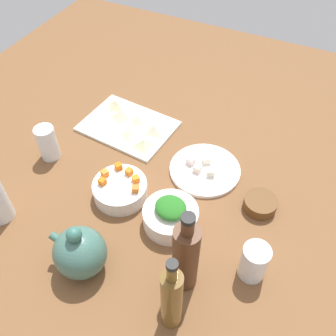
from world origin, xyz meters
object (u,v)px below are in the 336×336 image
drinking_glass_0 (48,143)px  drinking_glass_2 (254,262)px  plate_tofu (205,170)px  bottle_0 (186,256)px  bowl_carrots (120,190)px  teapot (80,252)px  bottle_1 (172,299)px  cutting_board (128,126)px  bowl_small_side (260,204)px  bowl_greens (171,217)px

drinking_glass_0 → drinking_glass_2: (-69.31, 11.38, -0.50)cm
plate_tofu → bottle_0: size_ratio=0.81×
bowl_carrots → teapot: size_ratio=0.95×
teapot → plate_tofu: bearing=-109.9°
bowl_carrots → teapot: 23.97cm
bottle_0 → drinking_glass_0: size_ratio=2.34×
plate_tofu → bottle_1: (-9.90, 45.14, 10.29)cm
bowl_carrots → drinking_glass_0: 28.59cm
plate_tofu → bottle_1: bearing=102.4°
cutting_board → teapot: (-15.78, 50.03, 6.19)cm
bottle_0 → drinking_glass_2: bottle_0 is taller
teapot → bowl_small_side: bearing=-133.4°
plate_tofu → drinking_glass_0: drinking_glass_0 is taller
bowl_carrots → bottle_1: (-28.36, 25.94, 8.38)cm
teapot → bottle_1: bearing=174.3°
cutting_board → drinking_glass_2: (-53.96, 33.72, 4.68)cm
bowl_carrots → drinking_glass_0: (28.09, -4.28, 3.17)cm
bowl_greens → bowl_carrots: 17.25cm
bowl_small_side → teapot: size_ratio=0.57×
cutting_board → drinking_glass_2: size_ratio=2.89×
plate_tofu → teapot: size_ratio=1.33×
drinking_glass_0 → drinking_glass_2: size_ratio=1.10×
bowl_small_side → bottle_1: bottle_1 is taller
bowl_carrots → bottle_1: bearing=137.6°
bowl_greens → drinking_glass_2: bearing=169.0°
cutting_board → bowl_greens: bearing=135.8°
bottle_1 → drinking_glass_2: size_ratio=2.51×
bowl_small_side → bottle_1: (9.13, 38.94, 9.17)cm
plate_tofu → drinking_glass_0: 49.15cm
cutting_board → bottle_0: size_ratio=1.13×
cutting_board → bowl_carrots: bowl_carrots is taller
bottle_0 → drinking_glass_2: bearing=-147.8°
teapot → bottle_1: size_ratio=0.63×
teapot → bottle_0: bearing=-162.8°
teapot → drinking_glass_2: teapot is taller
bowl_carrots → bowl_small_side: bearing=-160.9°
bowl_greens → bowl_carrots: bearing=-8.0°
bowl_greens → cutting_board: bearing=-44.2°
bowl_greens → bowl_carrots: bowl_greens is taller
teapot → drinking_glass_0: size_ratio=1.43×
bowl_small_side → drinking_glass_2: bearing=100.5°
bottle_1 → drinking_glass_0: bearing=-28.2°
bowl_small_side → drinking_glass_0: (65.58, 8.72, 3.96)cm
plate_tofu → bowl_greens: size_ratio=1.44×
drinking_glass_2 → plate_tofu: bearing=-49.1°
plate_tofu → bottle_1: 47.34cm
bowl_small_side → teapot: 50.37cm
bowl_small_side → plate_tofu: bearing=-18.0°
drinking_glass_0 → plate_tofu: bearing=-162.2°
bowl_small_side → bottle_0: bearing=70.3°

